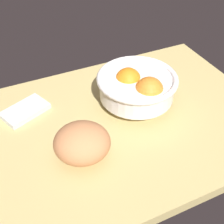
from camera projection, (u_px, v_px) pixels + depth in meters
ground_plane at (127, 123)px, 80.54cm from camera, size 75.69×55.61×3.00cm
fruit_bowl at (137, 86)px, 80.29cm from camera, size 21.83×21.83×10.95cm
bread_loaf at (82, 143)px, 67.10cm from camera, size 16.32×15.70×8.59cm
napkin_folded at (25, 111)px, 80.80cm from camera, size 13.93×11.25×1.54cm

